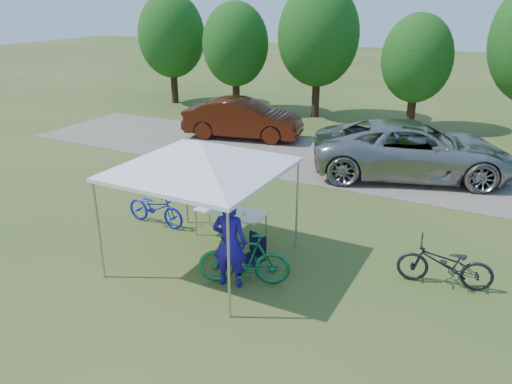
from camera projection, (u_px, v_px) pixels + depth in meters
ground at (205, 262)px, 10.91m from camera, size 100.00×100.00×0.00m
gravel_strip at (329, 161)px, 17.51m from camera, size 24.00×5.00×0.02m
canopy at (200, 145)px, 9.94m from camera, size 4.53×4.53×3.00m
treeline at (375, 43)px, 21.33m from camera, size 24.89×4.28×6.30m
folding_table at (230, 212)px, 11.78m from camera, size 1.68×0.70×0.69m
folding_chair at (255, 252)px, 10.24m from camera, size 0.55×0.57×0.88m
cooler at (220, 203)px, 11.83m from camera, size 0.42×0.29×0.30m
ice_cream_cup at (244, 214)px, 11.55m from camera, size 0.07×0.07×0.05m
cyclist at (230, 243)px, 9.72m from camera, size 0.78×0.61×1.87m
bike_blue at (156, 208)px, 12.55m from camera, size 1.70×0.63×0.89m
bike_green at (244, 259)px, 9.90m from camera, size 1.91×1.19×1.11m
bike_dark at (445, 264)px, 9.84m from camera, size 1.91×0.92×0.96m
minivan at (413, 150)px, 15.76m from camera, size 6.84×4.75×1.74m
sedan at (243, 119)px, 20.11m from camera, size 4.98×2.63×1.56m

